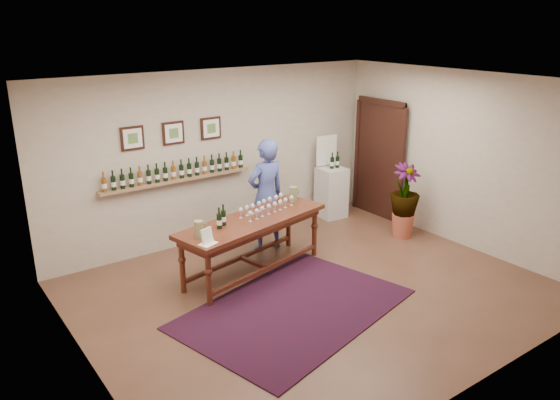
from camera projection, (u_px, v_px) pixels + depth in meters
ground at (314, 291)px, 7.45m from camera, size 6.00×6.00×0.00m
room_shell at (342, 162)px, 9.69m from camera, size 6.00×6.00×6.00m
rug at (294, 309)px, 6.99m from camera, size 3.26×2.55×0.02m
tasting_table at (253, 227)px, 7.78m from camera, size 2.47×1.23×0.84m
table_glasses at (266, 206)px, 8.00m from camera, size 1.21×0.55×0.16m
table_bottles at (221, 217)px, 7.39m from camera, size 0.27×0.17×0.29m
pitcher_left at (199, 229)px, 7.06m from camera, size 0.16×0.16×0.22m
pitcher_right at (293, 194)px, 8.44m from camera, size 0.19×0.19×0.23m
menu_card at (207, 236)px, 6.86m from camera, size 0.26×0.22×0.20m
display_pedestal at (331, 192)px, 10.12m from camera, size 0.50×0.50×0.94m
pedestal_bottles at (335, 160)px, 9.93m from camera, size 0.31×0.10×0.30m
info_sign at (327, 150)px, 10.01m from camera, size 0.44×0.06×0.60m
potted_plant at (404, 201)px, 9.11m from camera, size 0.63×0.63×1.10m
person at (266, 195)px, 8.56m from camera, size 0.67×0.44×1.80m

